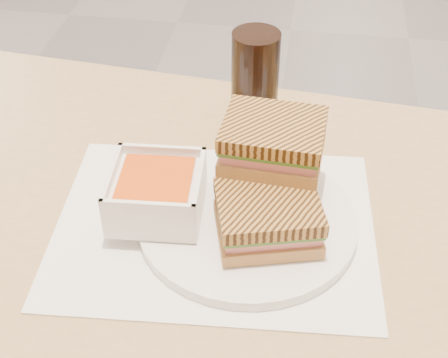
# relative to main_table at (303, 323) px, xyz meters

# --- Properties ---
(main_table) EXTENTS (1.26, 0.82, 0.75)m
(main_table) POSITION_rel_main_table_xyz_m (0.00, 0.00, 0.00)
(main_table) COLOR tan
(main_table) RESTS_ON ground
(tray_liner) EXTENTS (0.40, 0.32, 0.00)m
(tray_liner) POSITION_rel_main_table_xyz_m (-0.12, 0.04, 0.11)
(tray_liner) COLOR white
(tray_liner) RESTS_ON main_table
(plate) EXTENTS (0.26, 0.26, 0.01)m
(plate) POSITION_rel_main_table_xyz_m (-0.08, 0.04, 0.12)
(plate) COLOR white
(plate) RESTS_ON tray_liner
(soup_bowl) EXTENTS (0.11, 0.11, 0.06)m
(soup_bowl) POSITION_rel_main_table_xyz_m (-0.19, 0.04, 0.16)
(soup_bowl) COLOR white
(soup_bowl) RESTS_ON plate
(panini_lower) EXTENTS (0.13, 0.12, 0.05)m
(panini_lower) POSITION_rel_main_table_xyz_m (-0.05, 0.02, 0.16)
(panini_lower) COLOR #B88648
(panini_lower) RESTS_ON plate
(panini_upper) EXTENTS (0.12, 0.10, 0.05)m
(panini_upper) POSITION_rel_main_table_xyz_m (-0.06, 0.09, 0.21)
(panini_upper) COLOR #B88648
(panini_upper) RESTS_ON panini_lower
(cola_glass) EXTENTS (0.07, 0.07, 0.14)m
(cola_glass) POSITION_rel_main_table_xyz_m (-0.10, 0.26, 0.18)
(cola_glass) COLOR black
(cola_glass) RESTS_ON main_table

